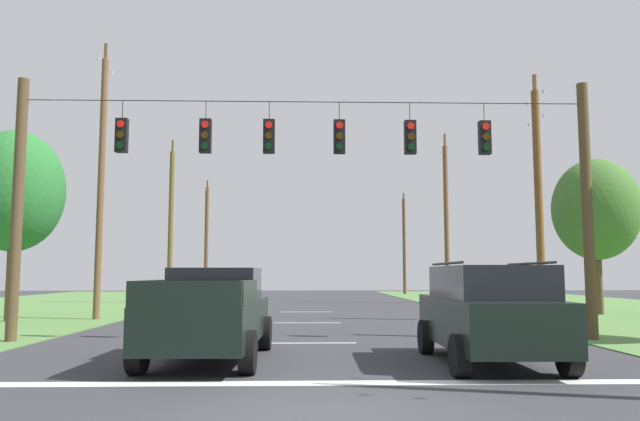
{
  "coord_description": "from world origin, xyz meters",
  "views": [
    {
      "loc": [
        -0.17,
        -8.33,
        1.82
      ],
      "look_at": [
        0.26,
        7.04,
        3.4
      ],
      "focal_mm": 34.59,
      "sensor_mm": 36.0,
      "label": 1
    }
  ],
  "objects_px": {
    "pickup_truck": "(211,314)",
    "distant_car_crossing_white": "(222,292)",
    "utility_pole_distant_left": "(206,239)",
    "utility_pole_distant_right": "(171,224)",
    "utility_pole_far_right": "(446,221)",
    "utility_pole_far_left": "(101,182)",
    "utility_pole_mid_right": "(539,198)",
    "utility_pole_near_left": "(404,244)",
    "tree_roadside_far_right": "(596,209)",
    "tree_roadside_left": "(14,191)",
    "overhead_signal_span": "(306,189)",
    "suv_black": "(488,311)"
  },
  "relations": [
    {
      "from": "tree_roadside_left",
      "to": "utility_pole_far_right",
      "type": "bearing_deg",
      "value": 35.52
    },
    {
      "from": "utility_pole_mid_right",
      "to": "tree_roadside_far_right",
      "type": "bearing_deg",
      "value": 43.24
    },
    {
      "from": "overhead_signal_span",
      "to": "utility_pole_near_left",
      "type": "bearing_deg",
      "value": 76.73
    },
    {
      "from": "utility_pole_far_left",
      "to": "utility_pole_distant_right",
      "type": "xyz_separation_m",
      "value": [
        -0.04,
        13.55,
        -0.63
      ]
    },
    {
      "from": "utility_pole_near_left",
      "to": "utility_pole_far_left",
      "type": "height_order",
      "value": "utility_pole_far_left"
    },
    {
      "from": "pickup_truck",
      "to": "utility_pole_far_right",
      "type": "distance_m",
      "value": 27.59
    },
    {
      "from": "suv_black",
      "to": "tree_roadside_far_right",
      "type": "relative_size",
      "value": 0.69
    },
    {
      "from": "distant_car_crossing_white",
      "to": "utility_pole_mid_right",
      "type": "height_order",
      "value": "utility_pole_mid_right"
    },
    {
      "from": "distant_car_crossing_white",
      "to": "utility_pole_distant_right",
      "type": "height_order",
      "value": "utility_pole_distant_right"
    },
    {
      "from": "suv_black",
      "to": "overhead_signal_span",
      "type": "bearing_deg",
      "value": 130.34
    },
    {
      "from": "suv_black",
      "to": "utility_pole_mid_right",
      "type": "height_order",
      "value": "utility_pole_mid_right"
    },
    {
      "from": "utility_pole_mid_right",
      "to": "utility_pole_distant_left",
      "type": "relative_size",
      "value": 0.96
    },
    {
      "from": "pickup_truck",
      "to": "distant_car_crossing_white",
      "type": "bearing_deg",
      "value": 96.88
    },
    {
      "from": "overhead_signal_span",
      "to": "distant_car_crossing_white",
      "type": "height_order",
      "value": "overhead_signal_span"
    },
    {
      "from": "pickup_truck",
      "to": "suv_black",
      "type": "height_order",
      "value": "suv_black"
    },
    {
      "from": "tree_roadside_left",
      "to": "distant_car_crossing_white",
      "type": "bearing_deg",
      "value": 58.4
    },
    {
      "from": "pickup_truck",
      "to": "distant_car_crossing_white",
      "type": "distance_m",
      "value": 21.51
    },
    {
      "from": "distant_car_crossing_white",
      "to": "utility_pole_far_left",
      "type": "height_order",
      "value": "utility_pole_far_left"
    },
    {
      "from": "utility_pole_near_left",
      "to": "tree_roadside_far_right",
      "type": "xyz_separation_m",
      "value": [
        4.07,
        -28.14,
        0.25
      ]
    },
    {
      "from": "suv_black",
      "to": "tree_roadside_far_right",
      "type": "height_order",
      "value": "tree_roadside_far_right"
    },
    {
      "from": "distant_car_crossing_white",
      "to": "utility_pole_distant_left",
      "type": "height_order",
      "value": "utility_pole_distant_left"
    },
    {
      "from": "utility_pole_mid_right",
      "to": "tree_roadside_left",
      "type": "bearing_deg",
      "value": 178.63
    },
    {
      "from": "distant_car_crossing_white",
      "to": "tree_roadside_far_right",
      "type": "bearing_deg",
      "value": -22.71
    },
    {
      "from": "distant_car_crossing_white",
      "to": "utility_pole_near_left",
      "type": "distance_m",
      "value": 25.09
    },
    {
      "from": "utility_pole_distant_right",
      "to": "tree_roadside_far_right",
      "type": "distance_m",
      "value": 24.27
    },
    {
      "from": "utility_pole_distant_right",
      "to": "utility_pole_distant_left",
      "type": "distance_m",
      "value": 15.98
    },
    {
      "from": "utility_pole_mid_right",
      "to": "utility_pole_far_left",
      "type": "relative_size",
      "value": 0.85
    },
    {
      "from": "utility_pole_far_right",
      "to": "utility_pole_far_left",
      "type": "xyz_separation_m",
      "value": [
        -17.24,
        -13.34,
        0.4
      ]
    },
    {
      "from": "utility_pole_mid_right",
      "to": "tree_roadside_left",
      "type": "distance_m",
      "value": 20.32
    },
    {
      "from": "utility_pole_distant_right",
      "to": "pickup_truck",
      "type": "bearing_deg",
      "value": -75.93
    },
    {
      "from": "utility_pole_distant_right",
      "to": "utility_pole_distant_left",
      "type": "relative_size",
      "value": 1.01
    },
    {
      "from": "distant_car_crossing_white",
      "to": "utility_pole_far_left",
      "type": "relative_size",
      "value": 0.38
    },
    {
      "from": "utility_pole_mid_right",
      "to": "utility_pole_far_right",
      "type": "relative_size",
      "value": 0.9
    },
    {
      "from": "pickup_truck",
      "to": "utility_pole_far_right",
      "type": "relative_size",
      "value": 0.51
    },
    {
      "from": "tree_roadside_far_right",
      "to": "utility_pole_distant_left",
      "type": "bearing_deg",
      "value": 128.63
    },
    {
      "from": "suv_black",
      "to": "utility_pole_mid_right",
      "type": "xyz_separation_m",
      "value": [
        5.36,
        10.86,
        3.7
      ]
    },
    {
      "from": "tree_roadside_left",
      "to": "overhead_signal_span",
      "type": "bearing_deg",
      "value": -31.89
    },
    {
      "from": "pickup_truck",
      "to": "suv_black",
      "type": "distance_m",
      "value": 5.78
    },
    {
      "from": "distant_car_crossing_white",
      "to": "utility_pole_near_left",
      "type": "xyz_separation_m",
      "value": [
        13.69,
        20.7,
        3.68
      ]
    },
    {
      "from": "overhead_signal_span",
      "to": "utility_pole_distant_right",
      "type": "distance_m",
      "value": 23.19
    },
    {
      "from": "distant_car_crossing_white",
      "to": "utility_pole_mid_right",
      "type": "relative_size",
      "value": 0.45
    },
    {
      "from": "distant_car_crossing_white",
      "to": "overhead_signal_span",
      "type": "bearing_deg",
      "value": -75.5
    },
    {
      "from": "overhead_signal_span",
      "to": "utility_pole_near_left",
      "type": "height_order",
      "value": "utility_pole_near_left"
    },
    {
      "from": "suv_black",
      "to": "utility_pole_distant_left",
      "type": "height_order",
      "value": "utility_pole_distant_left"
    },
    {
      "from": "utility_pole_far_left",
      "to": "utility_pole_distant_left",
      "type": "xyz_separation_m",
      "value": [
        -0.31,
        29.53,
        -0.68
      ]
    },
    {
      "from": "overhead_signal_span",
      "to": "utility_pole_distant_left",
      "type": "distance_m",
      "value": 38.59
    },
    {
      "from": "utility_pole_mid_right",
      "to": "utility_pole_near_left",
      "type": "relative_size",
      "value": 1.05
    },
    {
      "from": "overhead_signal_span",
      "to": "tree_roadside_left",
      "type": "xyz_separation_m",
      "value": [
        -11.25,
        7.0,
        0.85
      ]
    },
    {
      "from": "pickup_truck",
      "to": "utility_pole_mid_right",
      "type": "distance_m",
      "value": 15.45
    },
    {
      "from": "overhead_signal_span",
      "to": "utility_pole_near_left",
      "type": "xyz_separation_m",
      "value": [
        9.09,
        38.51,
        0.3
      ]
    }
  ]
}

